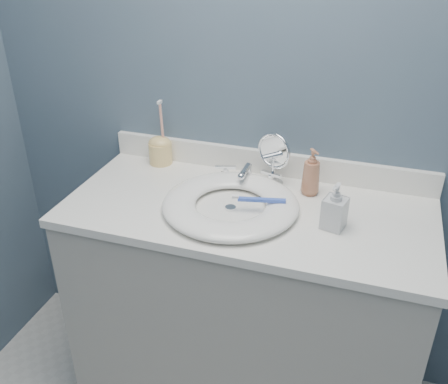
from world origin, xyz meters
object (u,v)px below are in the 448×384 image
at_px(soap_bottle_amber, 311,172).
at_px(soap_bottle_clear, 335,206).
at_px(makeup_mirror, 274,157).
at_px(toothbrush_holder, 160,149).

height_order(soap_bottle_amber, soap_bottle_clear, soap_bottle_amber).
distance_m(makeup_mirror, soap_bottle_clear, 0.33).
bearing_deg(makeup_mirror, soap_bottle_clear, -20.86).
height_order(makeup_mirror, toothbrush_holder, toothbrush_holder).
relative_size(makeup_mirror, toothbrush_holder, 0.77).
bearing_deg(soap_bottle_clear, soap_bottle_amber, 132.12).
xyz_separation_m(soap_bottle_amber, soap_bottle_clear, (0.10, -0.19, -0.01)).
distance_m(soap_bottle_amber, soap_bottle_clear, 0.22).
bearing_deg(soap_bottle_clear, makeup_mirror, 151.32).
distance_m(soap_bottle_amber, toothbrush_holder, 0.60).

